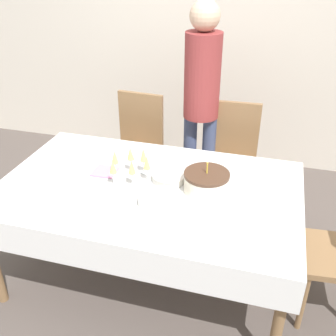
{
  "coord_description": "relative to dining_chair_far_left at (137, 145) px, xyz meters",
  "views": [
    {
      "loc": [
        0.68,
        -1.95,
        2.03
      ],
      "look_at": [
        0.11,
        0.05,
        0.85
      ],
      "focal_mm": 42.0,
      "sensor_mm": 36.0,
      "label": 1
    }
  ],
  "objects": [
    {
      "name": "cake_knife",
      "position": [
        0.74,
        -1.05,
        0.2
      ],
      "size": [
        0.3,
        0.07,
        0.0
      ],
      "color": "silver",
      "rests_on": "dining_table"
    },
    {
      "name": "dining_chair_far_right",
      "position": [
        0.81,
        0.0,
        0.0
      ],
      "size": [
        0.44,
        0.44,
        0.96
      ],
      "color": "olive",
      "rests_on": "ground_plane"
    },
    {
      "name": "plate_stack_main",
      "position": [
        0.54,
        -1.05,
        0.22
      ],
      "size": [
        0.27,
        0.27,
        0.04
      ],
      "color": "silver",
      "rests_on": "dining_table"
    },
    {
      "name": "dining_table",
      "position": [
        0.4,
        -0.89,
        0.1
      ],
      "size": [
        1.86,
        1.14,
        0.73
      ],
      "color": "white",
      "rests_on": "ground_plane"
    },
    {
      "name": "wall_back",
      "position": [
        0.4,
        1.01,
        0.82
      ],
      "size": [
        8.0,
        0.05,
        2.7
      ],
      "color": "silver",
      "rests_on": "ground_plane"
    },
    {
      "name": "champagne_tray",
      "position": [
        0.28,
        -0.84,
        0.28
      ],
      "size": [
        0.35,
        0.35,
        0.18
      ],
      "color": "silver",
      "rests_on": "dining_table"
    },
    {
      "name": "dining_chair_far_left",
      "position": [
        0.0,
        0.0,
        0.0
      ],
      "size": [
        0.45,
        0.45,
        0.96
      ],
      "color": "olive",
      "rests_on": "ground_plane"
    },
    {
      "name": "ground_plane",
      "position": [
        0.4,
        -0.89,
        -0.53
      ],
      "size": [
        12.0,
        12.0,
        0.0
      ],
      "primitive_type": "plane",
      "color": "#564C47"
    },
    {
      "name": "birthday_cake",
      "position": [
        0.76,
        -0.84,
        0.26
      ],
      "size": [
        0.28,
        0.28,
        0.2
      ],
      "color": "silver",
      "rests_on": "dining_table"
    },
    {
      "name": "person_standing",
      "position": [
        0.53,
        0.07,
        0.5
      ],
      "size": [
        0.28,
        0.28,
        1.7
      ],
      "color": "#3F4C72",
      "rests_on": "ground_plane"
    },
    {
      "name": "plate_stack_dessert",
      "position": [
        0.51,
        -0.8,
        0.22
      ],
      "size": [
        0.21,
        0.21,
        0.05
      ],
      "color": "silver",
      "rests_on": "dining_table"
    },
    {
      "name": "fork_pile",
      "position": [
        0.06,
        -0.95,
        0.21
      ],
      "size": [
        0.18,
        0.08,
        0.02
      ],
      "color": "silver",
      "rests_on": "dining_table"
    },
    {
      "name": "napkin_pile",
      "position": [
        0.08,
        -0.81,
        0.2
      ],
      "size": [
        0.15,
        0.15,
        0.01
      ],
      "color": "pink",
      "rests_on": "dining_table"
    }
  ]
}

